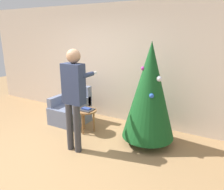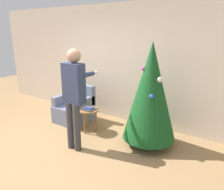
% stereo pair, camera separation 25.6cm
% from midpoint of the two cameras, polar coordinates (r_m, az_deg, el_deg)
% --- Properties ---
extents(ground_plane, '(14.00, 14.00, 0.00)m').
position_cam_midpoint_polar(ground_plane, '(4.05, -18.71, -15.75)').
color(ground_plane, '#99754C').
extents(wall_back, '(8.00, 0.06, 2.70)m').
position_cam_midpoint_polar(wall_back, '(5.22, -1.66, 8.20)').
color(wall_back, beige).
rests_on(wall_back, ground_plane).
extents(christmas_tree, '(0.98, 0.98, 1.94)m').
position_cam_midpoint_polar(christmas_tree, '(4.01, 8.00, 1.00)').
color(christmas_tree, brown).
rests_on(christmas_tree, ground_plane).
extents(armchair, '(0.76, 0.73, 0.86)m').
position_cam_midpoint_polar(armchair, '(5.27, -12.01, -3.83)').
color(armchair, slate).
rests_on(armchair, ground_plane).
extents(person_standing, '(0.40, 0.57, 1.82)m').
position_cam_midpoint_polar(person_standing, '(3.82, -11.86, 0.82)').
color(person_standing, '#38383D').
rests_on(person_standing, ground_plane).
extents(side_stool, '(0.43, 0.43, 0.50)m').
position_cam_midpoint_polar(side_stool, '(4.67, -8.24, -4.77)').
color(side_stool, olive).
rests_on(side_stool, ground_plane).
extents(laptop, '(0.29, 0.25, 0.02)m').
position_cam_midpoint_polar(laptop, '(4.64, -8.28, -3.78)').
color(laptop, '#38383D').
rests_on(laptop, side_stool).
extents(book, '(0.19, 0.11, 0.02)m').
position_cam_midpoint_polar(book, '(4.64, -8.29, -3.53)').
color(book, navy).
rests_on(book, laptop).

